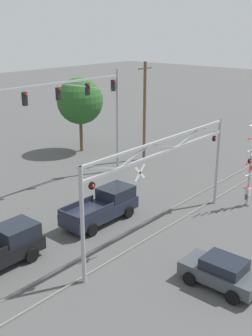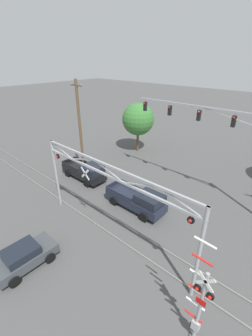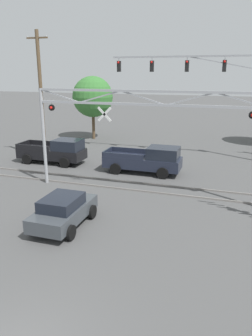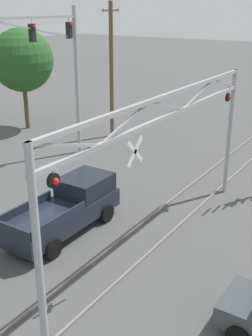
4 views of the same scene
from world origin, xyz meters
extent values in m
cube|color=gray|center=(0.00, 12.90, 0.05)|extent=(80.00, 0.08, 0.10)
cube|color=gray|center=(0.00, 14.33, 0.05)|extent=(80.00, 0.08, 0.10)
cylinder|color=#9EA0A5|center=(-6.50, 12.62, 3.05)|extent=(0.20, 0.20, 6.10)
cube|color=#9EA0A5|center=(0.00, 12.62, 5.30)|extent=(13.20, 0.14, 0.14)
cube|color=#9EA0A5|center=(0.00, 12.62, 6.03)|extent=(13.20, 0.14, 0.14)
cube|color=#9EA0A5|center=(-5.20, 12.62, 5.67)|extent=(2.62, 0.08, 0.81)
cube|color=#9EA0A5|center=(-2.60, 12.62, 5.67)|extent=(2.62, 0.08, 0.81)
cube|color=#9EA0A5|center=(0.00, 12.62, 5.67)|extent=(2.62, 0.08, 0.81)
cube|color=#9EA0A5|center=(2.60, 12.62, 5.67)|extent=(2.62, 0.08, 0.81)
cube|color=#9EA0A5|center=(5.20, 12.62, 5.67)|extent=(2.62, 0.08, 0.81)
cylinder|color=black|center=(-5.79, 12.62, 4.94)|extent=(0.38, 0.10, 0.38)
sphere|color=red|center=(-5.79, 12.55, 4.94)|extent=(0.18, 0.18, 0.18)
cylinder|color=#9EA0A5|center=(-5.79, 12.62, 5.18)|extent=(0.04, 0.04, 0.10)
cylinder|color=black|center=(5.79, 12.62, 4.94)|extent=(0.38, 0.10, 0.38)
cube|color=white|center=(-2.27, 12.52, 4.68)|extent=(0.88, 0.03, 0.88)
cube|color=white|center=(-2.27, 12.52, 4.68)|extent=(0.88, 0.03, 0.88)
cylinder|color=black|center=(-2.27, 12.49, 4.68)|extent=(0.04, 0.04, 0.02)
cube|color=#9EA0A5|center=(0.94, 22.70, 8.25)|extent=(12.71, 0.14, 0.14)
cube|color=#9EA0A5|center=(4.12, 22.70, 7.65)|extent=(6.37, 0.08, 1.28)
cylinder|color=#9EA0A5|center=(-4.91, 22.70, 8.10)|extent=(0.04, 0.04, 0.30)
cube|color=black|center=(-4.91, 22.70, 7.50)|extent=(0.30, 0.26, 0.90)
sphere|color=red|center=(-4.91, 22.53, 7.82)|extent=(0.18, 0.18, 0.18)
cylinder|color=#9EA0A5|center=(-1.98, 22.70, 8.10)|extent=(0.04, 0.04, 0.30)
cube|color=black|center=(-1.98, 22.70, 7.50)|extent=(0.30, 0.26, 0.90)
sphere|color=red|center=(-1.98, 22.53, 7.82)|extent=(0.18, 0.18, 0.18)
cylinder|color=#9EA0A5|center=(0.94, 22.70, 8.10)|extent=(0.04, 0.04, 0.30)
cube|color=black|center=(0.94, 22.70, 7.50)|extent=(0.30, 0.26, 0.90)
sphere|color=red|center=(0.94, 22.53, 7.82)|extent=(0.18, 0.18, 0.18)
cylinder|color=#9EA0A5|center=(3.87, 22.70, 8.10)|extent=(0.04, 0.04, 0.30)
cube|color=black|center=(3.87, 22.70, 7.50)|extent=(0.30, 0.26, 0.90)
sphere|color=red|center=(3.87, 22.53, 7.82)|extent=(0.18, 0.18, 0.18)
cube|color=#1E2333|center=(-1.09, 16.74, 0.80)|extent=(5.51, 1.94, 0.78)
cube|color=black|center=(0.44, 16.74, 1.59)|extent=(2.16, 1.78, 0.80)
cube|color=#1E2333|center=(-2.27, 15.81, 1.37)|extent=(2.96, 0.08, 0.36)
cube|color=#1E2333|center=(-2.27, 17.67, 1.37)|extent=(2.96, 0.08, 0.36)
cube|color=#1E2333|center=(-3.80, 16.74, 1.37)|extent=(0.10, 1.86, 0.36)
cylinder|color=black|center=(0.62, 15.76, 0.40)|extent=(0.81, 0.24, 0.81)
cylinder|color=black|center=(0.62, 17.72, 0.40)|extent=(0.81, 0.24, 0.81)
cylinder|color=black|center=(-2.80, 15.76, 0.40)|extent=(0.81, 0.24, 0.81)
cylinder|color=black|center=(-2.80, 17.72, 0.40)|extent=(0.81, 0.24, 0.81)
cube|color=black|center=(-8.72, 17.09, 0.80)|extent=(5.38, 1.94, 0.78)
cube|color=black|center=(-7.23, 17.09, 1.59)|extent=(2.11, 1.78, 0.80)
cube|color=black|center=(-9.87, 16.16, 1.37)|extent=(2.88, 0.08, 0.36)
cube|color=black|center=(-9.87, 18.02, 1.37)|extent=(2.88, 0.08, 0.36)
cube|color=black|center=(-11.36, 17.09, 1.37)|extent=(0.10, 1.86, 0.36)
cylinder|color=black|center=(-7.05, 16.11, 0.40)|extent=(0.81, 0.24, 0.81)
cylinder|color=black|center=(-7.05, 18.07, 0.40)|extent=(0.81, 0.24, 0.81)
cylinder|color=black|center=(-10.39, 16.11, 0.40)|extent=(0.81, 0.24, 0.81)
cylinder|color=black|center=(-10.39, 18.07, 0.40)|extent=(0.81, 0.24, 0.81)
cube|color=#3D4247|center=(-2.36, 7.34, 0.66)|extent=(1.82, 3.87, 0.64)
cube|color=black|center=(-2.36, 7.18, 1.25)|extent=(1.55, 2.01, 0.53)
cylinder|color=black|center=(-3.28, 8.50, 0.34)|extent=(0.24, 0.69, 0.69)
cylinder|color=black|center=(-1.43, 8.50, 0.34)|extent=(0.24, 0.69, 0.69)
cylinder|color=black|center=(-3.28, 6.18, 0.34)|extent=(0.24, 0.69, 0.69)
cylinder|color=black|center=(-1.43, 6.18, 0.34)|extent=(0.24, 0.69, 0.69)
cylinder|color=brown|center=(-9.88, 18.01, 5.07)|extent=(0.28, 0.28, 10.15)
cube|color=brown|center=(-9.88, 18.01, 9.55)|extent=(1.80, 0.12, 0.12)
cylinder|color=silver|center=(-10.70, 18.01, 9.65)|extent=(0.08, 0.08, 0.12)
cylinder|color=silver|center=(-9.06, 18.01, 9.65)|extent=(0.08, 0.08, 0.12)
cylinder|color=brown|center=(-9.47, 27.26, 1.51)|extent=(0.32, 0.32, 3.01)
sphere|color=#387533|center=(-9.47, 27.26, 4.51)|extent=(4.29, 4.29, 4.29)
camera|label=1|loc=(-18.85, -0.76, 12.17)|focal=45.00mm
camera|label=2|loc=(9.23, 4.07, 12.14)|focal=24.00mm
camera|label=3|loc=(4.85, -5.29, 7.07)|focal=35.00mm
camera|label=4|loc=(-12.58, 6.09, 8.86)|focal=45.00mm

